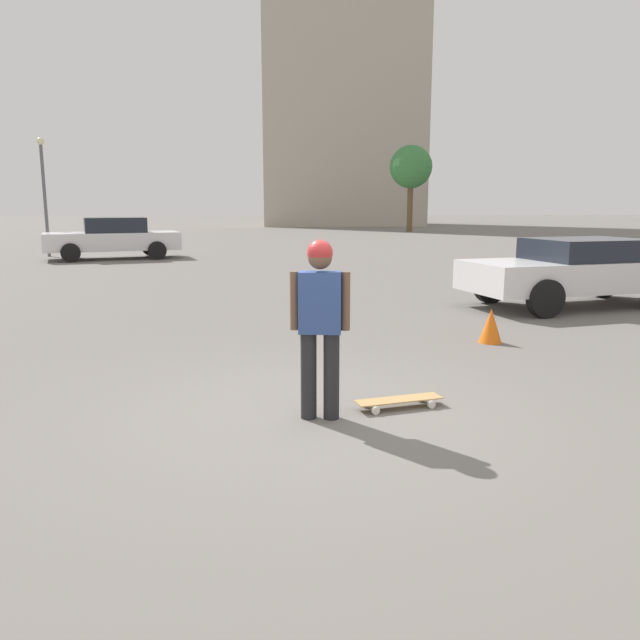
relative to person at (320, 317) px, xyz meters
name	(u,v)px	position (x,y,z in m)	size (l,w,h in m)	color
ground_plane	(320,418)	(0.00, 0.00, -0.97)	(220.00, 220.00, 0.00)	slate
person	(320,317)	(0.00, 0.00, 0.00)	(0.54, 0.25, 1.67)	#262628
skateboard	(399,401)	(-0.80, -0.24, -0.89)	(0.90, 0.42, 0.09)	tan
car_parked_near	(580,270)	(-5.56, -6.14, -0.25)	(4.81, 2.73, 1.32)	silver
car_parked_far	(113,238)	(6.29, -17.96, -0.19)	(5.07, 3.24, 1.51)	silver
building_block_distant	(340,39)	(-6.12, -56.28, 16.21)	(14.64, 12.08, 34.37)	#B2A899
tree_distant	(411,168)	(-9.54, -39.91, 3.62)	(3.06, 3.06, 6.17)	brown
traffic_cone	(491,326)	(-2.71, -3.06, -0.72)	(0.33, 0.33, 0.50)	orange
lamp_post	(44,186)	(9.04, -19.18, 1.71)	(0.28, 0.28, 4.44)	#59595E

